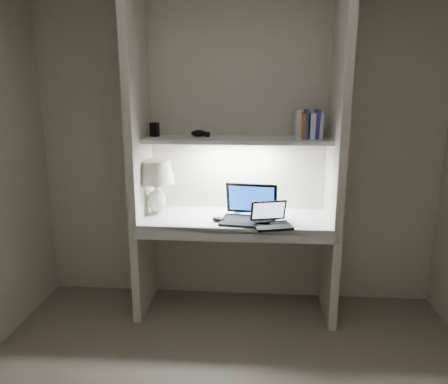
# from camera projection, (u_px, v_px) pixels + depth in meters

# --- Properties ---
(back_wall) EXTENTS (3.20, 0.01, 2.50)m
(back_wall) POSITION_uv_depth(u_px,v_px,m) (238.00, 150.00, 3.49)
(back_wall) COLOR beige
(back_wall) RESTS_ON floor
(alcove_panel_left) EXTENTS (0.06, 0.55, 2.50)m
(alcove_panel_left) POSITION_uv_depth(u_px,v_px,m) (139.00, 154.00, 3.28)
(alcove_panel_left) COLOR beige
(alcove_panel_left) RESTS_ON floor
(alcove_panel_right) EXTENTS (0.06, 0.55, 2.50)m
(alcove_panel_right) POSITION_uv_depth(u_px,v_px,m) (336.00, 156.00, 3.17)
(alcove_panel_right) COLOR beige
(alcove_panel_right) RESTS_ON floor
(desk) EXTENTS (1.40, 0.55, 0.04)m
(desk) POSITION_uv_depth(u_px,v_px,m) (236.00, 220.00, 3.35)
(desk) COLOR white
(desk) RESTS_ON alcove_panel_left
(desk_apron) EXTENTS (1.46, 0.03, 0.10)m
(desk_apron) POSITION_uv_depth(u_px,v_px,m) (234.00, 235.00, 3.10)
(desk_apron) COLOR silver
(desk_apron) RESTS_ON desk
(shelf) EXTENTS (1.40, 0.36, 0.03)m
(shelf) POSITION_uv_depth(u_px,v_px,m) (237.00, 140.00, 3.29)
(shelf) COLOR silver
(shelf) RESTS_ON back_wall
(strip_light) EXTENTS (0.60, 0.04, 0.02)m
(strip_light) POSITION_uv_depth(u_px,v_px,m) (237.00, 143.00, 3.30)
(strip_light) COLOR white
(strip_light) RESTS_ON shelf
(table_lamp) EXTENTS (0.29, 0.29, 0.43)m
(table_lamp) POSITION_uv_depth(u_px,v_px,m) (156.00, 178.00, 3.35)
(table_lamp) COLOR white
(table_lamp) RESTS_ON desk
(laptop_main) EXTENTS (0.43, 0.38, 0.26)m
(laptop_main) POSITION_uv_depth(u_px,v_px,m) (249.00, 212.00, 3.26)
(laptop_main) COLOR black
(laptop_main) RESTS_ON desk
(laptop_netbook) EXTENTS (0.31, 0.29, 0.17)m
(laptop_netbook) POSITION_uv_depth(u_px,v_px,m) (271.00, 220.00, 3.13)
(laptop_netbook) COLOR black
(laptop_netbook) RESTS_ON desk
(speaker) EXTENTS (0.12, 0.10, 0.15)m
(speaker) POSITION_uv_depth(u_px,v_px,m) (240.00, 203.00, 3.46)
(speaker) COLOR silver
(speaker) RESTS_ON desk
(mouse) EXTENTS (0.11, 0.08, 0.04)m
(mouse) POSITION_uv_depth(u_px,v_px,m) (218.00, 219.00, 3.23)
(mouse) COLOR black
(mouse) RESTS_ON desk
(cable_coil) EXTENTS (0.11, 0.11, 0.01)m
(cable_coil) POSITION_uv_depth(u_px,v_px,m) (231.00, 218.00, 3.29)
(cable_coil) COLOR black
(cable_coil) RESTS_ON desk
(sticky_note) EXTENTS (0.08, 0.08, 0.00)m
(sticky_note) POSITION_uv_depth(u_px,v_px,m) (153.00, 215.00, 3.38)
(sticky_note) COLOR yellow
(sticky_note) RESTS_ON desk
(book_row) EXTENTS (0.20, 0.14, 0.21)m
(book_row) POSITION_uv_depth(u_px,v_px,m) (308.00, 125.00, 3.24)
(book_row) COLOR silver
(book_row) RESTS_ON shelf
(shelf_box) EXTENTS (0.07, 0.06, 0.11)m
(shelf_box) POSITION_uv_depth(u_px,v_px,m) (155.00, 130.00, 3.37)
(shelf_box) COLOR black
(shelf_box) RESTS_ON shelf
(shelf_gadget) EXTENTS (0.13, 0.09, 0.05)m
(shelf_gadget) POSITION_uv_depth(u_px,v_px,m) (199.00, 133.00, 3.36)
(shelf_gadget) COLOR black
(shelf_gadget) RESTS_ON shelf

